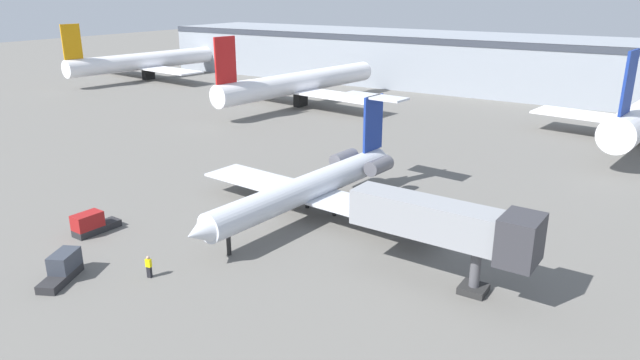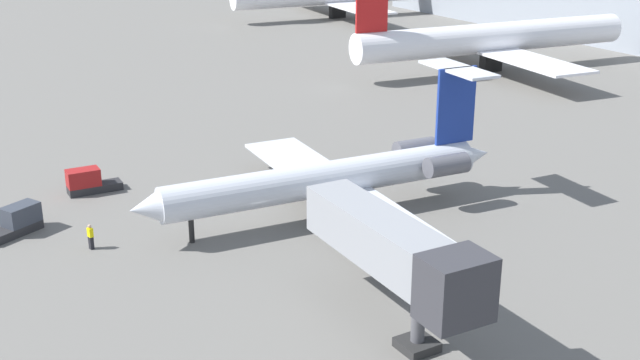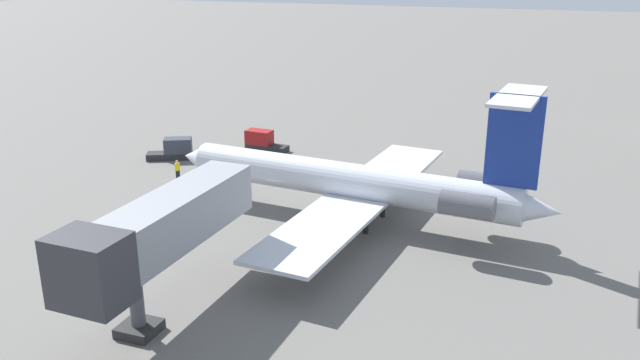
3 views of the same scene
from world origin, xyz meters
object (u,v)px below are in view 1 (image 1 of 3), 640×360
Objects in this scene: regional_jet at (314,184)px; parked_airliner_west_mid at (300,83)px; ground_crew_marshaller at (149,267)px; parked_airliner_west_end at (146,61)px; baggage_tug_trailing at (92,224)px; baggage_tug_lead at (63,268)px; jet_bridge at (454,226)px.

parked_airliner_west_mid is (-30.43, 41.47, 1.16)m from regional_jet.
regional_jet is 51.45m from parked_airliner_west_mid.
ground_crew_marshaller is 0.04× the size of parked_airliner_west_mid.
ground_crew_marshaller is 0.04× the size of parked_airliner_west_end.
baggage_tug_trailing is 89.44m from parked_airliner_west_end.
parked_airliner_west_end is at bearing 138.85° from ground_crew_marshaller.
baggage_tug_lead is at bearing -145.21° from ground_crew_marshaller.
baggage_tug_lead is (-5.02, -3.49, -0.02)m from ground_crew_marshaller.
parked_airliner_west_end is 1.02× the size of parked_airliner_west_mid.
regional_jet is 21.85m from baggage_tug_lead.
parked_airliner_west_mid reaches higher than regional_jet.
jet_bridge is at bearing 30.86° from baggage_tug_lead.
baggage_tug_trailing reaches higher than ground_crew_marshaller.
baggage_tug_trailing is at bearing 129.82° from baggage_tug_lead.
baggage_tug_trailing is at bearing 164.80° from ground_crew_marshaller.
parked_airliner_west_mid is (-22.09, 61.55, 3.29)m from baggage_tug_lead.
regional_jet is 6.76× the size of baggage_tug_trailing.
baggage_tug_lead is 1.04× the size of baggage_tug_trailing.
baggage_tug_trailing is at bearing -134.50° from regional_jet.
parked_airliner_west_mid is at bearing -8.36° from parked_airliner_west_end.
regional_jet reaches higher than jet_bridge.
jet_bridge is 30.16m from baggage_tug_trailing.
regional_jet is at bearing -31.92° from parked_airliner_west_end.
regional_jet is 0.72× the size of parked_airliner_west_mid.
parked_airliner_west_end is at bearing 135.87° from baggage_tug_trailing.
parked_airliner_west_end is (-74.40, 65.01, 3.30)m from ground_crew_marshaller.
ground_crew_marshaller is at bearing -15.20° from baggage_tug_trailing.
parked_airliner_west_mid is (-45.74, 47.42, -0.42)m from jet_bridge.
jet_bridge is 0.34× the size of parked_airliner_west_end.
ground_crew_marshaller is at bearing 34.79° from baggage_tug_lead.
jet_bridge is at bearing 29.74° from ground_crew_marshaller.
regional_jet is at bearing 78.69° from ground_crew_marshaller.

